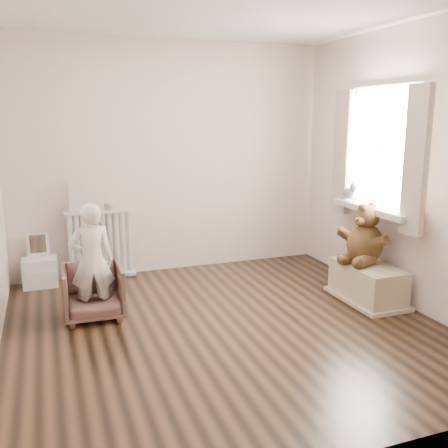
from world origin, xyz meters
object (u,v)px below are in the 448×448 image
object	(u,v)px
armchair	(93,292)
child	(92,261)
radiator	(101,245)
toy_vanity	(39,261)
toy_bench	(367,281)
teddy_bear	(366,232)
plush_cat	(350,191)

from	to	relation	value
armchair	child	xyz separation A→B (m)	(0.00, -0.05, 0.30)
child	radiator	bearing A→B (deg)	-98.39
radiator	toy_vanity	world-z (taller)	radiator
toy_bench	toy_vanity	bearing A→B (deg)	153.04
toy_vanity	armchair	xyz separation A→B (m)	(0.45, -1.06, -0.03)
toy_bench	teddy_bear	distance (m)	0.48
toy_bench	plush_cat	world-z (taller)	plush_cat
armchair	plush_cat	world-z (taller)	plush_cat
toy_vanity	armchair	size ratio (longest dim) A/B	1.05
radiator	toy_bench	size ratio (longest dim) A/B	1.01
toy_vanity	toy_bench	bearing A→B (deg)	-26.96
child	toy_bench	size ratio (longest dim) A/B	1.35
toy_vanity	teddy_bear	world-z (taller)	teddy_bear
child	teddy_bear	xyz separation A→B (m)	(2.57, -0.33, 0.13)
radiator	teddy_bear	xyz separation A→B (m)	(2.38, -1.46, 0.28)
radiator	toy_vanity	distance (m)	0.65
armchair	teddy_bear	size ratio (longest dim) A/B	0.90
toy_vanity	armchair	distance (m)	1.15
armchair	toy_bench	xyz separation A→B (m)	(2.56, -0.47, -0.04)
armchair	child	world-z (taller)	child
child	teddy_bear	bearing A→B (deg)	173.92
radiator	child	size ratio (longest dim) A/B	0.75
teddy_bear	child	bearing A→B (deg)	152.34
radiator	child	distance (m)	1.16
toy_bench	teddy_bear	xyz separation A→B (m)	(0.02, 0.10, 0.47)
teddy_bear	armchair	bearing A→B (deg)	151.25
radiator	toy_vanity	size ratio (longest dim) A/B	1.39
child	teddy_bear	world-z (taller)	child
plush_cat	toy_bench	bearing A→B (deg)	-122.13
armchair	teddy_bear	distance (m)	2.64
toy_vanity	armchair	world-z (taller)	toy_vanity
teddy_bear	toy_vanity	bearing A→B (deg)	134.18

